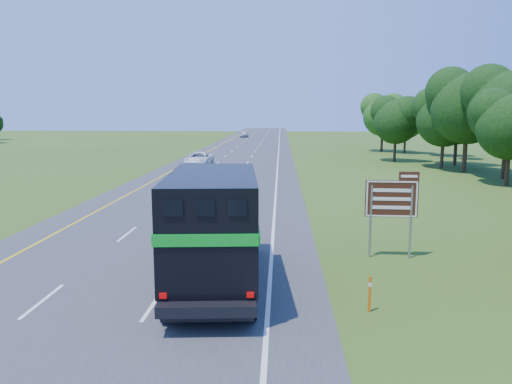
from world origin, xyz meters
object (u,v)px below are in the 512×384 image
white_suv (199,159)px  exit_sign (392,202)px  far_car (244,134)px  horse_truck (214,224)px

white_suv → exit_sign: exit_sign is taller
white_suv → far_car: size_ratio=1.23×
horse_truck → far_car: 105.78m
far_car → exit_sign: size_ratio=1.22×
far_car → exit_sign: exit_sign is taller
horse_truck → exit_sign: bearing=23.3°
horse_truck → exit_sign: size_ratio=2.54×
horse_truck → far_car: horse_truck is taller
white_suv → far_car: white_suv is taller
horse_truck → white_suv: size_ratio=1.69×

